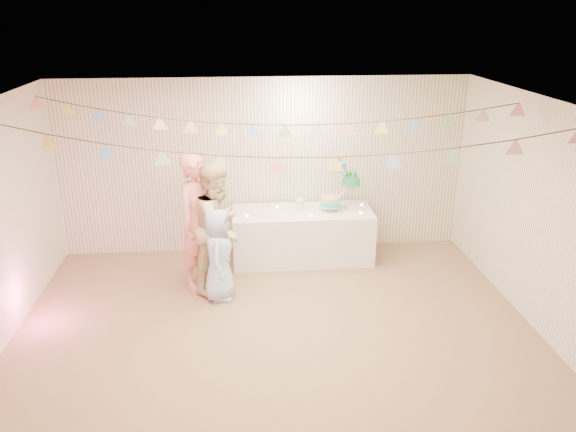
{
  "coord_description": "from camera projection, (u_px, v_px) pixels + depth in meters",
  "views": [
    {
      "loc": [
        -0.37,
        -5.51,
        3.53
      ],
      "look_at": [
        0.2,
        0.8,
        1.15
      ],
      "focal_mm": 35.0,
      "sensor_mm": 36.0,
      "label": 1
    }
  ],
  "objects": [
    {
      "name": "floor",
      "position": [
        277.0,
        335.0,
        6.41
      ],
      "size": [
        6.0,
        6.0,
        0.0
      ],
      "primitive_type": "plane",
      "color": "#816046",
      "rests_on": "ground"
    },
    {
      "name": "ceiling",
      "position": [
        275.0,
        107.0,
        5.49
      ],
      "size": [
        6.0,
        6.0,
        0.0
      ],
      "primitive_type": "plane",
      "color": "silver",
      "rests_on": "ground"
    },
    {
      "name": "back_wall",
      "position": [
        264.0,
        167.0,
        8.28
      ],
      "size": [
        6.0,
        6.0,
        0.0
      ],
      "primitive_type": "plane",
      "color": "white",
      "rests_on": "ground"
    },
    {
      "name": "front_wall",
      "position": [
        303.0,
        374.0,
        3.62
      ],
      "size": [
        6.0,
        6.0,
        0.0
      ],
      "primitive_type": "plane",
      "color": "white",
      "rests_on": "ground"
    },
    {
      "name": "right_wall",
      "position": [
        546.0,
        221.0,
        6.2
      ],
      "size": [
        5.0,
        5.0,
        0.0
      ],
      "primitive_type": "plane",
      "color": "white",
      "rests_on": "ground"
    },
    {
      "name": "table",
      "position": [
        302.0,
        235.0,
        8.21
      ],
      "size": [
        2.01,
        0.81,
        0.76
      ],
      "primitive_type": "cube",
      "color": "white",
      "rests_on": "floor"
    },
    {
      "name": "cake_stand",
      "position": [
        340.0,
        185.0,
        8.04
      ],
      "size": [
        0.65,
        0.38,
        0.73
      ],
      "primitive_type": null,
      "color": "silver",
      "rests_on": "table"
    },
    {
      "name": "cake_bottom",
      "position": [
        330.0,
        205.0,
        8.07
      ],
      "size": [
        0.31,
        0.31,
        0.15
      ],
      "primitive_type": null,
      "color": "#2AC2C4",
      "rests_on": "cake_stand"
    },
    {
      "name": "cake_middle",
      "position": [
        351.0,
        184.0,
        8.15
      ],
      "size": [
        0.27,
        0.27,
        0.22
      ],
      "primitive_type": null,
      "color": "green",
      "rests_on": "cake_stand"
    },
    {
      "name": "cake_top_tier",
      "position": [
        337.0,
        168.0,
        7.92
      ],
      "size": [
        0.25,
        0.25,
        0.19
      ],
      "primitive_type": null,
      "color": "#469FDC",
      "rests_on": "cake_stand"
    },
    {
      "name": "platter",
      "position": [
        265.0,
        213.0,
        7.98
      ],
      "size": [
        0.37,
        0.37,
        0.02
      ],
      "primitive_type": "cylinder",
      "color": "white",
      "rests_on": "table"
    },
    {
      "name": "posy",
      "position": [
        301.0,
        204.0,
        8.09
      ],
      "size": [
        0.16,
        0.16,
        0.18
      ],
      "primitive_type": null,
      "color": "white",
      "rests_on": "table"
    },
    {
      "name": "person_adult_a",
      "position": [
        199.0,
        222.0,
        7.27
      ],
      "size": [
        0.74,
        0.79,
        1.81
      ],
      "primitive_type": "imported",
      "rotation": [
        0.0,
        0.0,
        0.94
      ],
      "color": "#E37B76",
      "rests_on": "floor"
    },
    {
      "name": "person_adult_b",
      "position": [
        219.0,
        227.0,
        7.23
      ],
      "size": [
        0.96,
        1.04,
        1.72
      ],
      "primitive_type": "imported",
      "rotation": [
        0.0,
        0.0,
        1.1
      ],
      "color": "#CFBB7F",
      "rests_on": "floor"
    },
    {
      "name": "person_child",
      "position": [
        219.0,
        255.0,
        7.03
      ],
      "size": [
        0.45,
        0.63,
        1.2
      ],
      "primitive_type": "imported",
      "rotation": [
        0.0,
        0.0,
        1.46
      ],
      "color": "#A2C4E6",
      "rests_on": "floor"
    },
    {
      "name": "bunting_back",
      "position": [
        269.0,
        112.0,
        6.6
      ],
      "size": [
        5.6,
        1.1,
        0.4
      ],
      "primitive_type": null,
      "color": "pink",
      "rests_on": "ceiling"
    },
    {
      "name": "bunting_front",
      "position": [
        277.0,
        139.0,
        5.4
      ],
      "size": [
        5.6,
        0.9,
        0.36
      ],
      "primitive_type": null,
      "color": "#72A5E5",
      "rests_on": "ceiling"
    },
    {
      "name": "tealight_0",
      "position": [
        247.0,
        215.0,
        7.87
      ],
      "size": [
        0.04,
        0.04,
        0.03
      ],
      "primitive_type": "cylinder",
      "color": "#FFD88C",
      "rests_on": "table"
    },
    {
      "name": "tealight_1",
      "position": [
        277.0,
        207.0,
        8.21
      ],
      "size": [
        0.04,
        0.04,
        0.03
      ],
      "primitive_type": "cylinder",
      "color": "#FFD88C",
      "rests_on": "table"
    },
    {
      "name": "tealight_2",
      "position": [
        311.0,
        215.0,
        7.88
      ],
      "size": [
        0.04,
        0.04,
        0.03
      ],
      "primitive_type": "cylinder",
      "color": "#FFD88C",
      "rests_on": "table"
    },
    {
      "name": "tealight_3",
      "position": [
        324.0,
        204.0,
        8.31
      ],
      "size": [
        0.04,
        0.04,
        0.03
      ],
      "primitive_type": "cylinder",
      "color": "#FFD88C",
      "rests_on": "table"
    },
    {
      "name": "tealight_4",
      "position": [
        361.0,
        213.0,
        7.97
      ],
      "size": [
        0.04,
        0.04,
        0.03
      ],
      "primitive_type": "cylinder",
      "color": "#FFD88C",
      "rests_on": "table"
    },
    {
      "name": "tealight_5",
      "position": [
        362.0,
        205.0,
        8.29
      ],
      "size": [
        0.04,
        0.04,
        0.03
      ],
      "primitive_type": "cylinder",
      "color": "#FFD88C",
      "rests_on": "table"
    }
  ]
}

